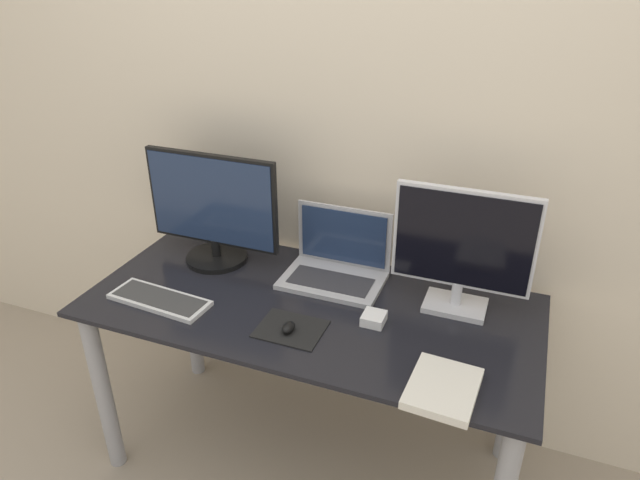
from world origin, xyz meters
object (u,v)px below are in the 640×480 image
monitor_right (462,248)px  laptop (337,262)px  monitor_left (213,210)px  keyboard (160,300)px  book (443,388)px  power_brick (374,318)px  mouse (288,327)px

monitor_right → laptop: monitor_right is taller
monitor_right → laptop: size_ratio=1.25×
monitor_left → keyboard: monitor_left is taller
book → power_brick: (-0.28, 0.25, 0.00)m
keyboard → power_brick: size_ratio=4.76×
monitor_left → power_brick: (0.71, -0.19, -0.20)m
keyboard → mouse: bearing=-0.1°
laptop → mouse: (-0.03, -0.39, -0.04)m
monitor_right → keyboard: size_ratio=1.23×
monitor_right → power_brick: bearing=-141.5°
laptop → mouse: 0.39m
monitor_left → keyboard: 0.40m
monitor_right → mouse: size_ratio=7.52×
book → monitor_right: bearing=94.9°
monitor_left → mouse: bearing=-36.4°
monitor_right → mouse: (-0.48, -0.34, -0.21)m
monitor_left → laptop: size_ratio=1.45×
monitor_left → book: 1.10m
monitor_left → monitor_right: (0.95, 0.00, 0.02)m
monitor_right → power_brick: size_ratio=5.84×
monitor_left → keyboard: bearing=-95.4°
monitor_right → keyboard: monitor_right is taller
book → power_brick: 0.37m
laptop → mouse: bearing=-94.1°
monitor_left → mouse: size_ratio=8.76×
monitor_left → laptop: (0.49, 0.05, -0.15)m
laptop → keyboard: size_ratio=0.99×
laptop → monitor_right: bearing=-6.1°
monitor_left → mouse: (0.46, -0.34, -0.20)m
mouse → book: (0.52, -0.10, -0.01)m
keyboard → book: (1.02, -0.10, 0.00)m
mouse → book: 0.53m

